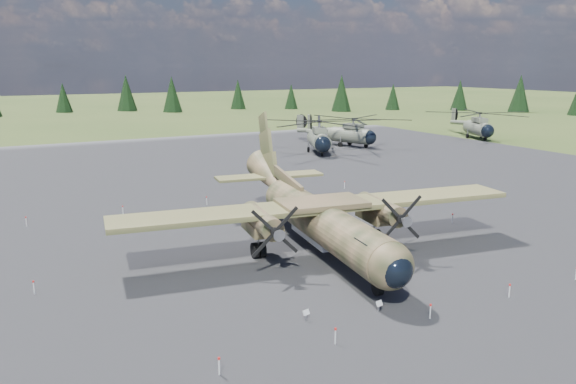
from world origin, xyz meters
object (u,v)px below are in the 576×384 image
transport_plane (316,212)px  helicopter_far (478,120)px  helicopter_near (319,130)px  helicopter_mid (351,126)px

transport_plane → helicopter_far: bearing=42.8°
helicopter_near → helicopter_far: (35.02, 1.36, -0.11)m
helicopter_mid → helicopter_far: helicopter_far is taller
helicopter_near → helicopter_mid: (8.51, 3.86, -0.21)m
transport_plane → helicopter_mid: 54.39m
helicopter_mid → helicopter_far: bearing=-26.2°
transport_plane → helicopter_mid: bearing=61.2°
helicopter_near → helicopter_far: size_ratio=1.04×
helicopter_mid → helicopter_far: 26.62m
transport_plane → helicopter_far: transport_plane is taller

